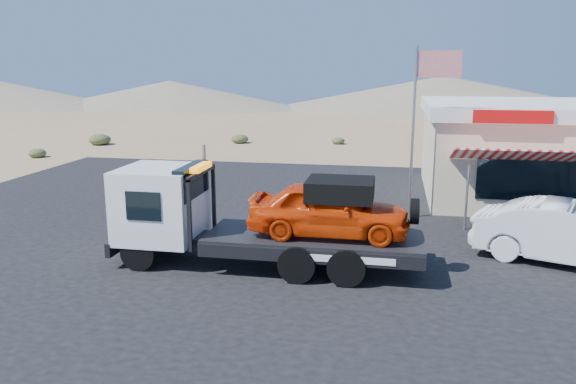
# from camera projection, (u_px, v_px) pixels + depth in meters

# --- Properties ---
(ground) EXTENTS (120.00, 120.00, 0.00)m
(ground) POSITION_uv_depth(u_px,v_px,m) (251.00, 249.00, 16.77)
(ground) COLOR #8A704F
(ground) RESTS_ON ground
(asphalt_lot) EXTENTS (32.00, 24.00, 0.02)m
(asphalt_lot) POSITION_uv_depth(u_px,v_px,m) (329.00, 225.00, 19.28)
(asphalt_lot) COLOR black
(asphalt_lot) RESTS_ON ground
(tow_truck) EXTENTS (8.21, 2.44, 2.75)m
(tow_truck) POSITION_uv_depth(u_px,v_px,m) (259.00, 214.00, 15.09)
(tow_truck) COLOR black
(tow_truck) RESTS_ON asphalt_lot
(white_sedan) EXTENTS (5.39, 3.44, 1.68)m
(white_sedan) POSITION_uv_depth(u_px,v_px,m) (571.00, 234.00, 15.35)
(white_sedan) COLOR silver
(white_sedan) RESTS_ON asphalt_lot
(jerky_store) EXTENTS (10.40, 9.97, 3.90)m
(jerky_store) POSITION_uv_depth(u_px,v_px,m) (553.00, 150.00, 23.04)
(jerky_store) COLOR #C5B895
(jerky_store) RESTS_ON asphalt_lot
(flagpole) EXTENTS (1.55, 0.10, 6.00)m
(flagpole) POSITION_uv_depth(u_px,v_px,m) (421.00, 113.00, 19.36)
(flagpole) COLOR #99999E
(flagpole) RESTS_ON asphalt_lot
(desert_scrub) EXTENTS (24.64, 33.71, 0.80)m
(desert_scrub) POSITION_uv_depth(u_px,v_px,m) (25.00, 165.00, 29.30)
(desert_scrub) COLOR #3F4A27
(desert_scrub) RESTS_ON ground
(distant_hills) EXTENTS (126.00, 48.00, 4.20)m
(distant_hills) POSITION_uv_depth(u_px,v_px,m) (284.00, 94.00, 70.99)
(distant_hills) COLOR #726B59
(distant_hills) RESTS_ON ground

